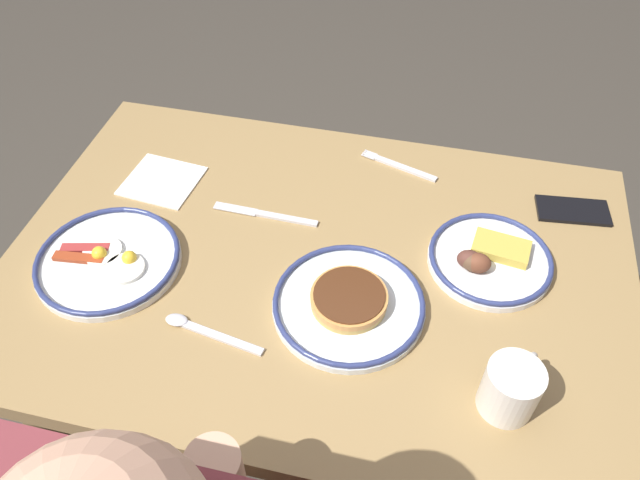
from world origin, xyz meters
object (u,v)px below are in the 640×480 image
(cell_phone, at_px, (573,211))
(paper_napkin, at_px, (162,181))
(coffee_mug, at_px, (511,387))
(butter_knife, at_px, (265,214))
(plate_center_pancakes, at_px, (108,260))
(plate_near_main, at_px, (488,259))
(plate_far_companion, at_px, (349,303))
(fork_near, at_px, (398,166))
(tea_spoon, at_px, (200,329))

(cell_phone, relative_size, paper_napkin, 0.96)
(coffee_mug, bearing_deg, paper_napkin, -26.57)
(butter_knife, bearing_deg, plate_center_pancakes, 37.68)
(plate_near_main, bearing_deg, plate_far_companion, 34.26)
(cell_phone, distance_m, fork_near, 0.37)
(plate_far_companion, height_order, butter_knife, plate_far_companion)
(cell_phone, xyz_separation_m, tea_spoon, (0.64, 0.45, 0.00))
(coffee_mug, distance_m, butter_knife, 0.58)
(cell_phone, bearing_deg, plate_center_pancakes, 15.85)
(plate_center_pancakes, bearing_deg, paper_napkin, -90.74)
(plate_near_main, distance_m, fork_near, 0.32)
(paper_napkin, xyz_separation_m, tea_spoon, (-0.22, 0.34, 0.00))
(plate_near_main, distance_m, coffee_mug, 0.29)
(plate_center_pancakes, relative_size, paper_napkin, 1.80)
(plate_center_pancakes, bearing_deg, coffee_mug, 170.42)
(plate_near_main, height_order, cell_phone, plate_near_main)
(coffee_mug, relative_size, cell_phone, 0.79)
(plate_center_pancakes, bearing_deg, fork_near, -140.55)
(plate_center_pancakes, relative_size, fork_near, 1.54)
(paper_napkin, bearing_deg, coffee_mug, 153.43)
(plate_near_main, height_order, plate_center_pancakes, plate_near_main)
(coffee_mug, bearing_deg, cell_phone, -104.91)
(plate_far_companion, distance_m, coffee_mug, 0.30)
(coffee_mug, relative_size, fork_near, 0.65)
(plate_center_pancakes, height_order, tea_spoon, plate_center_pancakes)
(tea_spoon, bearing_deg, butter_knife, -95.63)
(cell_phone, xyz_separation_m, paper_napkin, (0.85, 0.10, -0.00))
(cell_phone, bearing_deg, fork_near, -15.35)
(butter_knife, bearing_deg, paper_napkin, -11.35)
(plate_near_main, height_order, butter_knife, plate_near_main)
(plate_far_companion, bearing_deg, cell_phone, -139.34)
(cell_phone, relative_size, tea_spoon, 0.78)
(coffee_mug, relative_size, tea_spoon, 0.61)
(coffee_mug, distance_m, fork_near, 0.58)
(cell_phone, bearing_deg, plate_near_main, 42.09)
(plate_center_pancakes, bearing_deg, plate_far_companion, -179.84)
(plate_near_main, xyz_separation_m, paper_napkin, (0.69, -0.08, -0.01))
(plate_near_main, xyz_separation_m, butter_knife, (0.44, -0.03, -0.01))
(paper_napkin, bearing_deg, plate_near_main, 173.36)
(coffee_mug, xyz_separation_m, cell_phone, (-0.12, -0.47, -0.04))
(plate_near_main, bearing_deg, tea_spoon, 29.12)
(plate_center_pancakes, xyz_separation_m, plate_far_companion, (-0.46, -0.00, 0.00))
(butter_knife, xyz_separation_m, tea_spoon, (0.03, 0.29, 0.00))
(fork_near, height_order, tea_spoon, tea_spoon)
(cell_phone, height_order, butter_knife, cell_phone)
(paper_napkin, xyz_separation_m, butter_knife, (-0.25, 0.05, 0.00))
(plate_near_main, distance_m, plate_center_pancakes, 0.71)
(plate_center_pancakes, height_order, coffee_mug, coffee_mug)
(paper_napkin, xyz_separation_m, fork_near, (-0.49, -0.16, 0.00))
(coffee_mug, relative_size, butter_knife, 0.52)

